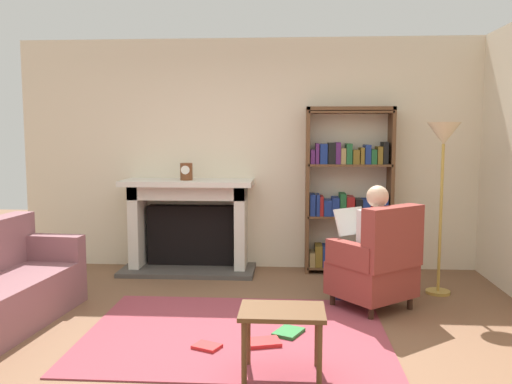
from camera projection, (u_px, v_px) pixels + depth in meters
The scene contains 11 objects.
ground at pixel (232, 348), 4.06m from camera, with size 14.00×14.00×0.00m, color brown.
back_wall at pixel (255, 155), 6.44m from camera, with size 5.60×0.10×2.70m, color beige.
area_rug at pixel (236, 333), 4.36m from camera, with size 2.40×1.80×0.01m, color #953B47.
fireplace at pixel (190, 222), 6.33m from camera, with size 1.54×0.64×1.07m.
mantel_clock at pixel (186, 172), 6.16m from camera, with size 0.14×0.14×0.19m.
bookshelf at pixel (348, 195), 6.21m from camera, with size 0.98×0.32×1.90m.
armchair_reading at pixel (377, 264), 4.91m from camera, with size 0.89×0.88×0.97m.
seated_reader at pixel (368, 241), 4.98m from camera, with size 0.57×0.59×1.14m.
side_table at pixel (282, 320), 3.55m from camera, with size 0.56×0.39×0.46m.
scattered_books at pixel (262, 339), 4.17m from camera, with size 0.86×0.58×0.03m.
floor_lamp at pixel (443, 149), 5.29m from camera, with size 0.32×0.32×1.71m.
Camera 1 is at (0.44, -3.89, 1.61)m, focal length 38.01 mm.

